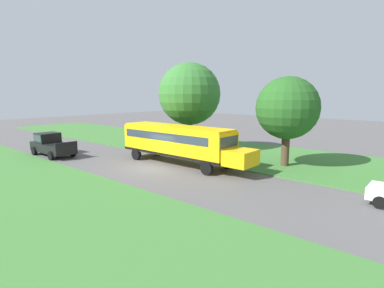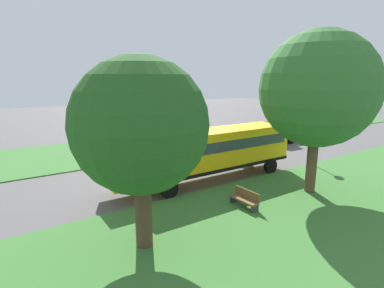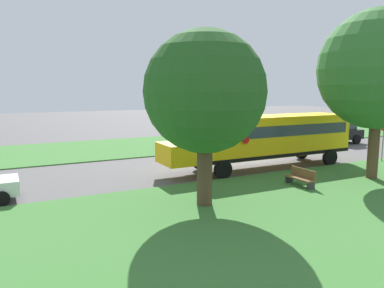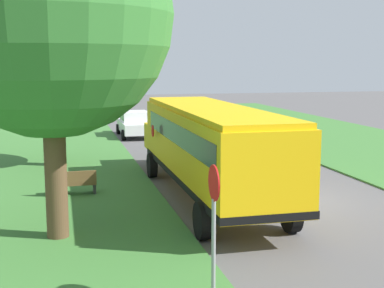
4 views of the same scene
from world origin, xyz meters
TOP-DOWN VIEW (x-y plane):
  - ground_plane at (0.00, 0.00)m, footprint 120.00×120.00m
  - grass_verge at (-10.00, 0.00)m, footprint 12.00×80.00m
  - grass_far_side at (9.00, 0.00)m, footprint 10.00×80.00m
  - school_bus at (-2.54, 0.61)m, footprint 2.85×12.42m
  - pickup_truck at (2.70, -10.97)m, footprint 2.28×5.40m
  - oak_tree_beside_bus at (-7.43, -2.47)m, footprint 6.14×6.14m
  - oak_tree_roadside_mid at (-7.54, 7.78)m, footprint 4.89×4.89m
  - stop_sign at (-4.60, -7.19)m, footprint 0.08×0.68m
  - park_bench at (-6.97, 2.03)m, footprint 1.61×0.53m

SIDE VIEW (x-z plane):
  - ground_plane at x=0.00m, z-range 0.00..0.00m
  - grass_far_side at x=9.00m, z-range 0.00..0.07m
  - grass_verge at x=-10.00m, z-range 0.00..0.08m
  - park_bench at x=-6.97m, z-range 0.01..0.93m
  - pickup_truck at x=2.70m, z-range 0.02..2.12m
  - stop_sign at x=-4.60m, z-range 0.37..3.11m
  - school_bus at x=-2.54m, z-range 0.34..3.50m
  - oak_tree_roadside_mid at x=-7.54m, z-range 1.13..8.25m
  - oak_tree_beside_bus at x=-7.43m, z-range 1.32..10.15m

